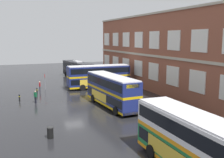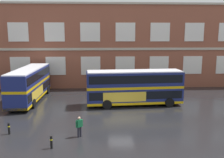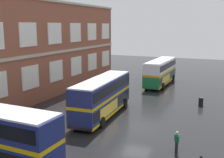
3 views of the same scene
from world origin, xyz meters
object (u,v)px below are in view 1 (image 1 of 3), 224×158
double_decker_middle (112,90)px  second_passenger (40,86)px  station_litter_bin (50,133)px  safety_bollard_west (19,98)px  double_decker_near (99,76)px  safety_bollard_east (37,91)px  bus_stand_flag (45,80)px  touring_coach (77,70)px  waiting_passenger (35,96)px  double_decker_far (195,145)px

double_decker_middle → second_passenger: 15.56m
station_litter_bin → safety_bollard_west: 15.85m
double_decker_near → double_decker_middle: 12.95m
double_decker_near → safety_bollard_east: 10.98m
bus_stand_flag → safety_bollard_east: (3.30, -1.73, -1.14)m
touring_coach → station_litter_bin: bearing=-18.6°
second_passenger → safety_bollard_west: second_passenger is taller
waiting_passenger → double_decker_far: bearing=17.0°
touring_coach → double_decker_far: bearing=-4.9°
touring_coach → waiting_passenger: size_ratio=7.19×
double_decker_far → waiting_passenger: double_decker_far is taller
double_decker_near → safety_bollard_west: size_ratio=11.64×
double_decker_near → safety_bollard_west: bearing=-69.5°
station_litter_bin → double_decker_near: bearing=150.3°
double_decker_middle → double_decker_far: 18.39m
waiting_passenger → safety_bollard_west: 2.77m
touring_coach → second_passenger: touring_coach is taller
double_decker_far → waiting_passenger: (-24.01, -7.34, -1.22)m
waiting_passenger → safety_bollard_west: waiting_passenger is taller
waiting_passenger → station_litter_bin: size_ratio=1.65×
bus_stand_flag → double_decker_middle: bearing=23.3°
station_litter_bin → safety_bollard_west: size_ratio=1.08×
double_decker_middle → touring_coach: size_ratio=0.91×
touring_coach → double_decker_middle: bearing=-4.7°
touring_coach → second_passenger: bearing=-38.9°
double_decker_near → bus_stand_flag: size_ratio=4.10×
double_decker_near → waiting_passenger: 13.63m
second_passenger → bus_stand_flag: (-1.27, 1.04, 0.70)m
waiting_passenger → bus_stand_flag: (-9.18, 2.59, 0.70)m
waiting_passenger → safety_bollard_west: (-1.88, -2.00, -0.44)m
touring_coach → waiting_passenger: 22.64m
touring_coach → safety_bollard_west: bearing=-36.2°
waiting_passenger → second_passenger: (-7.91, 1.55, 0.00)m
bus_stand_flag → safety_bollard_west: bus_stand_flag is taller
second_passenger → safety_bollard_west: bearing=-30.4°
double_decker_far → safety_bollard_west: size_ratio=11.61×
double_decker_near → second_passenger: double_decker_near is taller
double_decker_middle → safety_bollard_west: size_ratio=11.72×
double_decker_middle → touring_coach: (-25.42, 2.09, -0.24)m
double_decker_near → waiting_passenger: double_decker_near is taller
double_decker_far → bus_stand_flag: double_decker_far is taller
second_passenger → station_litter_bin: 21.86m
double_decker_far → second_passenger: size_ratio=6.49×
touring_coach → bus_stand_flag: touring_coach is taller
double_decker_near → safety_bollard_east: bearing=-84.3°
double_decker_far → safety_bollard_east: double_decker_far is taller
double_decker_middle → double_decker_far: size_ratio=1.01×
bus_stand_flag → safety_bollard_east: bus_stand_flag is taller
safety_bollard_west → waiting_passenger: bearing=46.7°
double_decker_far → touring_coach: bearing=175.1°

